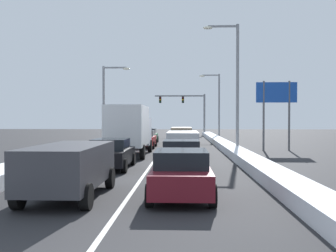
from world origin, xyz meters
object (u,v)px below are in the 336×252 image
sedan_green_center_lane_fifth (148,136)px  street_lamp_right_mid (216,100)px  suv_tan_right_lane_fifth (181,134)px  suv_charcoal_center_lane_nearest (70,166)px  suv_silver_right_lane_third (183,142)px  sedan_red_center_lane_fourth (144,139)px  sedan_navy_right_lane_fourth (180,140)px  traffic_light_gantry (189,106)px  street_lamp_right_near (233,77)px  roadside_sign_right (276,100)px  sedan_black_center_lane_second (111,154)px  street_lamp_left_mid (108,97)px  box_truck_center_lane_third (130,128)px  sedan_gray_right_lane_second (181,156)px  sedan_maroon_right_lane_nearest (181,173)px

sedan_green_center_lane_fifth → street_lamp_right_mid: (7.90, 10.27, 4.18)m
street_lamp_right_mid → sedan_green_center_lane_fifth: bearing=-127.5°
suv_tan_right_lane_fifth → suv_charcoal_center_lane_nearest: 26.16m
suv_silver_right_lane_third → sedan_red_center_lane_fourth: bearing=111.6°
sedan_navy_right_lane_fourth → suv_charcoal_center_lane_nearest: bearing=-99.5°
traffic_light_gantry → street_lamp_right_near: size_ratio=0.79×
traffic_light_gantry → roadside_sign_right: bearing=-76.4°
suv_charcoal_center_lane_nearest → sedan_red_center_lane_fourth: 21.39m
sedan_black_center_lane_second → sedan_red_center_lane_fourth: (0.22, 14.33, 0.00)m
sedan_navy_right_lane_fourth → street_lamp_right_near: size_ratio=0.47×
sedan_green_center_lane_fifth → street_lamp_left_mid: 5.95m
box_truck_center_lane_third → traffic_light_gantry: size_ratio=0.95×
sedan_gray_right_lane_second → sedan_green_center_lane_fifth: same height
suv_silver_right_lane_third → sedan_maroon_right_lane_nearest: bearing=-90.1°
sedan_red_center_lane_fourth → roadside_sign_right: size_ratio=0.82×
sedan_green_center_lane_fifth → traffic_light_gantry: bearing=76.2°
suv_tan_right_lane_fifth → suv_silver_right_lane_third: bearing=-89.4°
roadside_sign_right → sedan_black_center_lane_second: bearing=-133.2°
suv_charcoal_center_lane_nearest → box_truck_center_lane_third: (-0.03, 13.90, 0.88)m
suv_charcoal_center_lane_nearest → roadside_sign_right: roadside_sign_right is taller
traffic_light_gantry → sedan_gray_right_lane_second: bearing=-91.3°
traffic_light_gantry → street_lamp_right_near: (2.87, -29.04, 1.08)m
suv_silver_right_lane_third → suv_tan_right_lane_fifth: same height
sedan_red_center_lane_fourth → sedan_green_center_lane_fifth: size_ratio=1.00×
sedan_maroon_right_lane_nearest → street_lamp_right_mid: (4.31, 37.54, 4.18)m
sedan_maroon_right_lane_nearest → sedan_gray_right_lane_second: (-0.03, 5.81, 0.00)m
suv_charcoal_center_lane_nearest → traffic_light_gantry: bearing=84.5°
suv_silver_right_lane_third → box_truck_center_lane_third: box_truck_center_lane_third is taller
sedan_maroon_right_lane_nearest → street_lamp_left_mid: 25.76m
suv_silver_right_lane_third → roadside_sign_right: (7.40, 5.80, 3.00)m
sedan_red_center_lane_fourth → sedan_green_center_lane_fifth: same height
sedan_gray_right_lane_second → street_lamp_right_near: street_lamp_right_near is taller
street_lamp_right_mid → roadside_sign_right: (3.12, -19.04, -0.93)m
suv_charcoal_center_lane_nearest → street_lamp_right_mid: bearing=78.3°
suv_silver_right_lane_third → street_lamp_left_mid: bearing=121.6°
suv_tan_right_lane_fifth → roadside_sign_right: 10.84m
suv_charcoal_center_lane_nearest → sedan_maroon_right_lane_nearest: bearing=3.9°
sedan_gray_right_lane_second → traffic_light_gantry: 39.83m
sedan_maroon_right_lane_nearest → street_lamp_right_mid: street_lamp_right_mid is taller
box_truck_center_lane_third → sedan_gray_right_lane_second: bearing=-65.7°
sedan_maroon_right_lane_nearest → street_lamp_left_mid: size_ratio=0.60×
sedan_navy_right_lane_fourth → sedan_black_center_lane_second: bearing=-104.5°
sedan_gray_right_lane_second → traffic_light_gantry: traffic_light_gantry is taller
street_lamp_right_near → box_truck_center_lane_third: bearing=-159.4°
sedan_red_center_lane_fourth → roadside_sign_right: 11.54m
suv_charcoal_center_lane_nearest → sedan_black_center_lane_second: 7.07m
sedan_black_center_lane_second → street_lamp_right_near: size_ratio=0.47×
sedan_gray_right_lane_second → sedan_black_center_lane_second: bearing=164.0°
sedan_gray_right_lane_second → suv_tan_right_lane_fifth: suv_tan_right_lane_fifth is taller
suv_charcoal_center_lane_nearest → sedan_red_center_lane_fourth: (0.21, 21.39, -0.25)m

